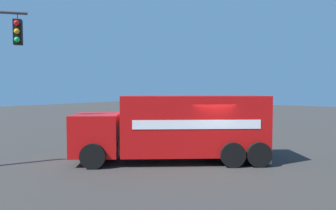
% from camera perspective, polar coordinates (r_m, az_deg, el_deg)
% --- Properties ---
extents(ground_plane, '(100.00, 100.00, 0.00)m').
position_cam_1_polar(ground_plane, '(13.69, 7.58, -10.23)').
color(ground_plane, '#33302D').
extents(delivery_truck, '(7.96, 6.93, 2.82)m').
position_cam_1_polar(delivery_truck, '(13.55, 1.61, -3.98)').
color(delivery_truck, red).
rests_on(delivery_truck, ground).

